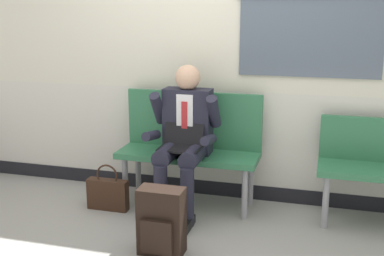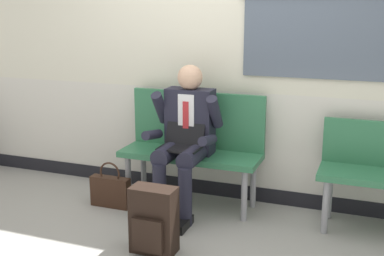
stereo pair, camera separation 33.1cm
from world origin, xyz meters
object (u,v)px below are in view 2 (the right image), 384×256
person_seated (185,136)px  backpack (153,221)px  bench_with_person (193,141)px  handbag (110,191)px

person_seated → backpack: size_ratio=2.55×
bench_with_person → handbag: size_ratio=2.99×
handbag → person_seated: bearing=13.6°
person_seated → backpack: (0.06, -0.76, -0.42)m
bench_with_person → handbag: (-0.63, -0.36, -0.41)m
bench_with_person → person_seated: person_seated is taller
person_seated → handbag: person_seated is taller
bench_with_person → backpack: 1.02m
backpack → person_seated: bearing=94.8°
person_seated → handbag: bearing=-166.4°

